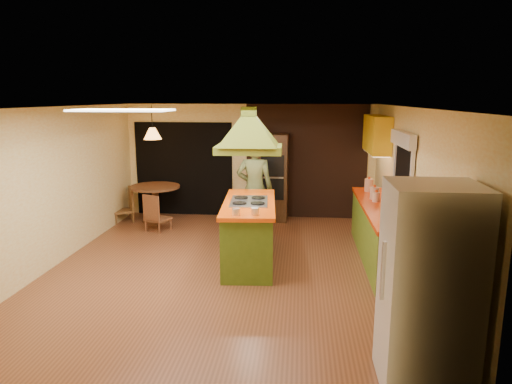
# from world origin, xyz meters

# --- Properties ---
(ground) EXTENTS (6.50, 6.50, 0.00)m
(ground) POSITION_xyz_m (0.00, 0.00, 0.00)
(ground) COLOR brown
(ground) RESTS_ON ground
(room_walls) EXTENTS (5.50, 6.50, 6.50)m
(room_walls) POSITION_xyz_m (0.00, 0.00, 1.25)
(room_walls) COLOR #FFF0B6
(room_walls) RESTS_ON ground
(ceiling_plane) EXTENTS (6.50, 6.50, 0.00)m
(ceiling_plane) POSITION_xyz_m (0.00, 0.00, 2.50)
(ceiling_plane) COLOR silver
(ceiling_plane) RESTS_ON room_walls
(brick_panel) EXTENTS (2.64, 0.03, 2.50)m
(brick_panel) POSITION_xyz_m (1.25, 3.23, 1.25)
(brick_panel) COLOR #381E14
(brick_panel) RESTS_ON ground
(nook_opening) EXTENTS (2.20, 0.03, 2.10)m
(nook_opening) POSITION_xyz_m (-1.50, 3.23, 1.05)
(nook_opening) COLOR black
(nook_opening) RESTS_ON ground
(right_counter) EXTENTS (0.62, 3.05, 0.92)m
(right_counter) POSITION_xyz_m (2.45, 0.60, 0.46)
(right_counter) COLOR olive
(right_counter) RESTS_ON ground
(upper_cabinets) EXTENTS (0.34, 1.40, 0.70)m
(upper_cabinets) POSITION_xyz_m (2.57, 2.20, 1.95)
(upper_cabinets) COLOR yellow
(upper_cabinets) RESTS_ON room_walls
(window_right) EXTENTS (0.12, 1.35, 1.06)m
(window_right) POSITION_xyz_m (2.70, 0.40, 1.77)
(window_right) COLOR black
(window_right) RESTS_ON room_walls
(fluor_panel) EXTENTS (1.20, 0.60, 0.03)m
(fluor_panel) POSITION_xyz_m (-1.10, -1.20, 2.48)
(fluor_panel) COLOR white
(fluor_panel) RESTS_ON ceiling_plane
(kitchen_island) EXTENTS (0.95, 2.08, 1.02)m
(kitchen_island) POSITION_xyz_m (0.32, 0.27, 0.51)
(kitchen_island) COLOR #50701C
(kitchen_island) RESTS_ON ground
(range_hood) EXTENTS (1.03, 0.76, 0.79)m
(range_hood) POSITION_xyz_m (0.32, 0.27, 2.25)
(range_hood) COLOR olive
(range_hood) RESTS_ON ceiling_plane
(man) EXTENTS (0.69, 0.45, 1.89)m
(man) POSITION_xyz_m (0.27, 1.64, 0.95)
(man) COLOR #535A30
(man) RESTS_ON ground
(refrigerator) EXTENTS (0.79, 0.74, 1.91)m
(refrigerator) POSITION_xyz_m (2.29, -2.77, 0.96)
(refrigerator) COLOR silver
(refrigerator) RESTS_ON ground
(wall_oven) EXTENTS (0.63, 0.61, 1.88)m
(wall_oven) POSITION_xyz_m (0.54, 2.95, 0.94)
(wall_oven) COLOR #442916
(wall_oven) RESTS_ON ground
(dining_table) EXTENTS (1.06, 1.06, 0.79)m
(dining_table) POSITION_xyz_m (-1.97, 2.55, 0.56)
(dining_table) COLOR brown
(dining_table) RESTS_ON ground
(chair_left) EXTENTS (0.57, 0.57, 0.75)m
(chair_left) POSITION_xyz_m (-2.67, 2.45, 0.38)
(chair_left) COLOR brown
(chair_left) RESTS_ON ground
(chair_near) EXTENTS (0.55, 0.55, 0.76)m
(chair_near) POSITION_xyz_m (-1.72, 1.90, 0.38)
(chair_near) COLOR brown
(chair_near) RESTS_ON ground
(pendant_lamp) EXTENTS (0.39, 0.39, 0.24)m
(pendant_lamp) POSITION_xyz_m (-1.97, 2.55, 1.90)
(pendant_lamp) COLOR #FF9E3F
(pendant_lamp) RESTS_ON ceiling_plane
(canister_large) EXTENTS (0.17, 0.17, 0.23)m
(canister_large) POSITION_xyz_m (2.40, 1.74, 1.04)
(canister_large) COLOR beige
(canister_large) RESTS_ON right_counter
(canister_medium) EXTENTS (0.17, 0.17, 0.21)m
(canister_medium) POSITION_xyz_m (2.40, 1.08, 1.02)
(canister_medium) COLOR beige
(canister_medium) RESTS_ON right_counter
(canister_small) EXTENTS (0.15, 0.15, 0.16)m
(canister_small) POSITION_xyz_m (2.40, 0.88, 1.00)
(canister_small) COLOR beige
(canister_small) RESTS_ON right_counter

